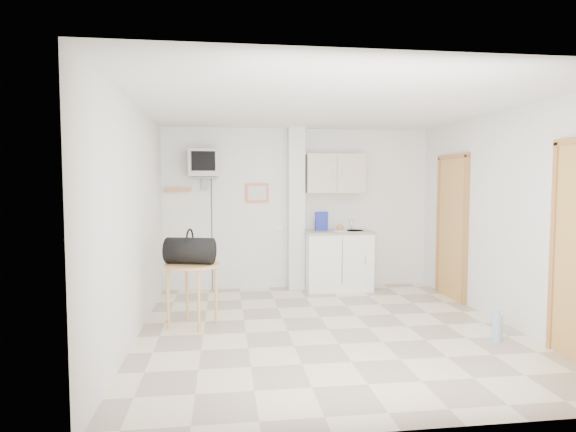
{
  "coord_description": "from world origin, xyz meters",
  "views": [
    {
      "loc": [
        -1.16,
        -5.23,
        1.66
      ],
      "look_at": [
        -0.38,
        0.6,
        1.25
      ],
      "focal_mm": 30.0,
      "sensor_mm": 36.0,
      "label": 1
    }
  ],
  "objects": [
    {
      "name": "ground",
      "position": [
        0.0,
        0.0,
        0.0
      ],
      "size": [
        4.5,
        4.5,
        0.0
      ],
      "primitive_type": "plane",
      "color": "beige",
      "rests_on": "ground"
    },
    {
      "name": "water_bottle",
      "position": [
        1.67,
        -0.62,
        0.15
      ],
      "size": [
        0.11,
        0.11,
        0.32
      ],
      "color": "#92B1CD",
      "rests_on": "ground"
    },
    {
      "name": "kitchenette",
      "position": [
        0.57,
        2.0,
        0.8
      ],
      "size": [
        1.03,
        0.58,
        2.1
      ],
      "color": "white",
      "rests_on": "ground"
    },
    {
      "name": "crt_television",
      "position": [
        -1.45,
        2.02,
        1.94
      ],
      "size": [
        0.44,
        0.45,
        2.15
      ],
      "color": "slate",
      "rests_on": "ground"
    },
    {
      "name": "round_table",
      "position": [
        -1.53,
        0.33,
        0.63
      ],
      "size": [
        0.64,
        0.64,
        0.73
      ],
      "rotation": [
        0.0,
        0.0,
        0.31
      ],
      "color": "tan",
      "rests_on": "ground"
    },
    {
      "name": "duffel_bag",
      "position": [
        -1.55,
        0.34,
        0.88
      ],
      "size": [
        0.6,
        0.43,
        0.41
      ],
      "rotation": [
        0.0,
        0.0,
        -0.26
      ],
      "color": "black",
      "rests_on": "round_table"
    },
    {
      "name": "room_envelope",
      "position": [
        0.24,
        0.09,
        1.54
      ],
      "size": [
        4.24,
        4.54,
        2.55
      ],
      "color": "white",
      "rests_on": "ground"
    }
  ]
}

